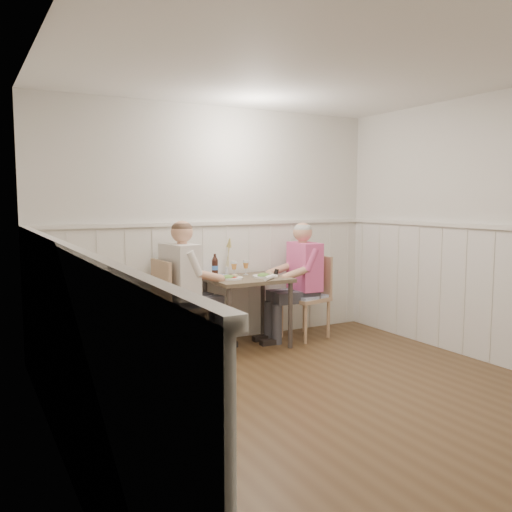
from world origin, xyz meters
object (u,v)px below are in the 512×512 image
(chair_left, at_px, (175,303))
(grass_vase, at_px, (227,258))
(chair_right, at_px, (309,293))
(beer_bottle, at_px, (215,266))
(diner_cream, at_px, (184,298))
(man_in_pink, at_px, (301,289))
(dining_table, at_px, (247,287))

(chair_left, bearing_deg, grass_vase, 17.13)
(chair_right, distance_m, beer_bottle, 1.15)
(chair_right, xyz_separation_m, chair_left, (-1.60, 0.06, 0.02))
(chair_left, bearing_deg, diner_cream, -16.61)
(diner_cream, bearing_deg, chair_right, -1.37)
(man_in_pink, bearing_deg, diner_cream, 177.78)
(dining_table, xyz_separation_m, beer_bottle, (-0.27, 0.24, 0.22))
(man_in_pink, bearing_deg, beer_bottle, 165.28)
(man_in_pink, bearing_deg, grass_vase, 159.70)
(dining_table, bearing_deg, grass_vase, 109.87)
(chair_left, relative_size, diner_cream, 0.70)
(dining_table, relative_size, diner_cream, 0.59)
(beer_bottle, distance_m, grass_vase, 0.19)
(dining_table, distance_m, man_in_pink, 0.69)
(dining_table, bearing_deg, chair_right, 0.52)
(chair_right, xyz_separation_m, diner_cream, (-1.51, 0.04, 0.08))
(dining_table, distance_m, diner_cream, 0.71)
(chair_right, bearing_deg, man_in_pink, -170.91)
(chair_right, bearing_deg, grass_vase, 163.11)
(diner_cream, relative_size, beer_bottle, 5.65)
(dining_table, bearing_deg, chair_left, 175.03)
(chair_right, height_order, diner_cream, diner_cream)
(man_in_pink, relative_size, diner_cream, 0.97)
(man_in_pink, distance_m, grass_vase, 0.92)
(chair_right, distance_m, grass_vase, 1.04)
(chair_right, xyz_separation_m, grass_vase, (-0.90, 0.27, 0.43))
(chair_left, distance_m, man_in_pink, 1.48)
(chair_right, relative_size, man_in_pink, 0.69)
(chair_left, bearing_deg, chair_right, -2.22)
(diner_cream, bearing_deg, chair_left, 163.39)
(dining_table, relative_size, chair_right, 0.88)
(grass_vase, bearing_deg, chair_right, -16.89)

